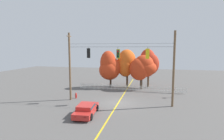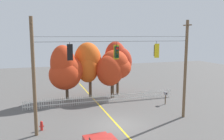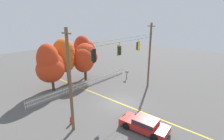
{
  "view_description": "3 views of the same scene",
  "coord_description": "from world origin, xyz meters",
  "px_view_note": "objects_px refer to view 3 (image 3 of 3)",
  "views": [
    {
      "loc": [
        3.96,
        -21.45,
        6.72
      ],
      "look_at": [
        -0.78,
        -0.17,
        4.15
      ],
      "focal_mm": 28.69,
      "sensor_mm": 36.0,
      "label": 1
    },
    {
      "loc": [
        -6.18,
        -17.55,
        7.43
      ],
      "look_at": [
        -0.45,
        0.07,
        4.68
      ],
      "focal_mm": 37.27,
      "sensor_mm": 36.0,
      "label": 2
    },
    {
      "loc": [
        -14.16,
        -11.15,
        9.54
      ],
      "look_at": [
        -1.12,
        0.12,
        4.21
      ],
      "focal_mm": 27.89,
      "sensor_mm": 36.0,
      "label": 3
    }
  ],
  "objects_px": {
    "traffic_signal_southbound_primary": "(138,46)",
    "fire_hydrant": "(71,120)",
    "autumn_maple_mid": "(64,56)",
    "autumn_oak_far_east": "(85,57)",
    "traffic_signal_northbound_secondary": "(93,56)",
    "parked_car": "(145,124)",
    "roadside_mailbox": "(127,72)",
    "autumn_maple_near_fence": "(51,65)",
    "autumn_maple_far_west": "(85,52)",
    "traffic_signal_eastbound_side": "(119,50)"
  },
  "relations": [
    {
      "from": "traffic_signal_southbound_primary",
      "to": "fire_hydrant",
      "type": "relative_size",
      "value": 1.84
    },
    {
      "from": "autumn_maple_mid",
      "to": "autumn_oak_far_east",
      "type": "height_order",
      "value": "autumn_maple_mid"
    },
    {
      "from": "traffic_signal_northbound_secondary",
      "to": "traffic_signal_southbound_primary",
      "type": "xyz_separation_m",
      "value": [
        7.27,
        0.0,
        -0.03
      ]
    },
    {
      "from": "autumn_maple_mid",
      "to": "traffic_signal_northbound_secondary",
      "type": "bearing_deg",
      "value": -109.55
    },
    {
      "from": "fire_hydrant",
      "to": "parked_car",
      "type": "bearing_deg",
      "value": -57.32
    },
    {
      "from": "autumn_oak_far_east",
      "to": "roadside_mailbox",
      "type": "bearing_deg",
      "value": -45.7
    },
    {
      "from": "traffic_signal_northbound_secondary",
      "to": "parked_car",
      "type": "height_order",
      "value": "traffic_signal_northbound_secondary"
    },
    {
      "from": "traffic_signal_northbound_secondary",
      "to": "autumn_maple_near_fence",
      "type": "bearing_deg",
      "value": 85.58
    },
    {
      "from": "fire_hydrant",
      "to": "roadside_mailbox",
      "type": "distance_m",
      "value": 13.46
    },
    {
      "from": "traffic_signal_southbound_primary",
      "to": "autumn_oak_far_east",
      "type": "relative_size",
      "value": 0.24
    },
    {
      "from": "autumn_maple_mid",
      "to": "autumn_maple_far_west",
      "type": "xyz_separation_m",
      "value": [
        3.83,
        0.12,
        0.04
      ]
    },
    {
      "from": "traffic_signal_eastbound_side",
      "to": "fire_hydrant",
      "type": "distance_m",
      "value": 8.35
    },
    {
      "from": "traffic_signal_northbound_secondary",
      "to": "autumn_maple_mid",
      "type": "relative_size",
      "value": 0.21
    },
    {
      "from": "parked_car",
      "to": "roadside_mailbox",
      "type": "distance_m",
      "value": 12.94
    },
    {
      "from": "autumn_maple_mid",
      "to": "autumn_oak_far_east",
      "type": "relative_size",
      "value": 1.16
    },
    {
      "from": "traffic_signal_northbound_secondary",
      "to": "autumn_maple_mid",
      "type": "height_order",
      "value": "traffic_signal_northbound_secondary"
    },
    {
      "from": "traffic_signal_eastbound_side",
      "to": "autumn_maple_near_fence",
      "type": "bearing_deg",
      "value": 109.25
    },
    {
      "from": "traffic_signal_southbound_primary",
      "to": "fire_hydrant",
      "type": "xyz_separation_m",
      "value": [
        -9.52,
        0.85,
        -5.8
      ]
    },
    {
      "from": "autumn_maple_mid",
      "to": "fire_hydrant",
      "type": "bearing_deg",
      "value": -122.87
    },
    {
      "from": "autumn_maple_near_fence",
      "to": "traffic_signal_southbound_primary",
      "type": "bearing_deg",
      "value": -53.13
    },
    {
      "from": "autumn_maple_near_fence",
      "to": "autumn_maple_mid",
      "type": "bearing_deg",
      "value": 17.12
    },
    {
      "from": "roadside_mailbox",
      "to": "autumn_maple_near_fence",
      "type": "bearing_deg",
      "value": 155.02
    },
    {
      "from": "autumn_maple_far_west",
      "to": "traffic_signal_eastbound_side",
      "type": "bearing_deg",
      "value": -109.83
    },
    {
      "from": "traffic_signal_southbound_primary",
      "to": "roadside_mailbox",
      "type": "bearing_deg",
      "value": 49.02
    },
    {
      "from": "autumn_maple_near_fence",
      "to": "roadside_mailbox",
      "type": "relative_size",
      "value": 4.65
    },
    {
      "from": "traffic_signal_northbound_secondary",
      "to": "roadside_mailbox",
      "type": "xyz_separation_m",
      "value": [
        10.8,
        4.07,
        -5.08
      ]
    },
    {
      "from": "autumn_maple_mid",
      "to": "autumn_maple_far_west",
      "type": "height_order",
      "value": "autumn_maple_far_west"
    },
    {
      "from": "traffic_signal_eastbound_side",
      "to": "autumn_maple_near_fence",
      "type": "distance_m",
      "value": 9.63
    },
    {
      "from": "traffic_signal_southbound_primary",
      "to": "parked_car",
      "type": "relative_size",
      "value": 0.32
    },
    {
      "from": "traffic_signal_northbound_secondary",
      "to": "roadside_mailbox",
      "type": "distance_m",
      "value": 12.61
    },
    {
      "from": "autumn_maple_mid",
      "to": "roadside_mailbox",
      "type": "relative_size",
      "value": 4.82
    },
    {
      "from": "autumn_oak_far_east",
      "to": "parked_car",
      "type": "relative_size",
      "value": 1.33
    },
    {
      "from": "autumn_maple_near_fence",
      "to": "autumn_oak_far_east",
      "type": "distance_m",
      "value": 5.62
    },
    {
      "from": "autumn_maple_far_west",
      "to": "autumn_oak_far_east",
      "type": "bearing_deg",
      "value": -131.68
    },
    {
      "from": "autumn_oak_far_east",
      "to": "autumn_maple_mid",
      "type": "bearing_deg",
      "value": 161.81
    },
    {
      "from": "autumn_maple_far_west",
      "to": "roadside_mailbox",
      "type": "relative_size",
      "value": 4.88
    },
    {
      "from": "parked_car",
      "to": "autumn_maple_near_fence",
      "type": "bearing_deg",
      "value": 92.82
    },
    {
      "from": "autumn_oak_far_east",
      "to": "autumn_maple_far_west",
      "type": "height_order",
      "value": "autumn_maple_far_west"
    },
    {
      "from": "parked_car",
      "to": "fire_hydrant",
      "type": "bearing_deg",
      "value": 122.68
    },
    {
      "from": "fire_hydrant",
      "to": "traffic_signal_eastbound_side",
      "type": "bearing_deg",
      "value": -7.89
    },
    {
      "from": "autumn_oak_far_east",
      "to": "traffic_signal_eastbound_side",
      "type": "bearing_deg",
      "value": -106.45
    },
    {
      "from": "traffic_signal_northbound_secondary",
      "to": "parked_car",
      "type": "distance_m",
      "value": 7.48
    },
    {
      "from": "autumn_maple_mid",
      "to": "autumn_maple_far_west",
      "type": "relative_size",
      "value": 0.99
    },
    {
      "from": "traffic_signal_northbound_secondary",
      "to": "traffic_signal_eastbound_side",
      "type": "height_order",
      "value": "same"
    },
    {
      "from": "autumn_maple_mid",
      "to": "roadside_mailbox",
      "type": "bearing_deg",
      "value": -36.98
    },
    {
      "from": "autumn_maple_near_fence",
      "to": "traffic_signal_northbound_secondary",
      "type": "bearing_deg",
      "value": -94.42
    },
    {
      "from": "traffic_signal_eastbound_side",
      "to": "autumn_maple_mid",
      "type": "distance_m",
      "value": 9.8
    },
    {
      "from": "autumn_oak_far_east",
      "to": "fire_hydrant",
      "type": "distance_m",
      "value": 12.06
    },
    {
      "from": "autumn_maple_mid",
      "to": "roadside_mailbox",
      "type": "height_order",
      "value": "autumn_maple_mid"
    },
    {
      "from": "traffic_signal_southbound_primary",
      "to": "autumn_oak_far_east",
      "type": "height_order",
      "value": "traffic_signal_southbound_primary"
    }
  ]
}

